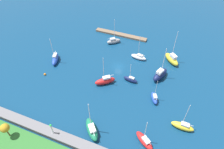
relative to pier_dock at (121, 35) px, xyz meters
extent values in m
plane|color=navy|center=(-6.12, 19.02, -0.39)|extent=(160.00, 160.00, 0.00)
cube|color=brown|center=(0.00, 0.00, 0.00)|extent=(22.47, 2.20, 0.78)
cube|color=slate|center=(-6.12, 50.41, 0.36)|extent=(67.83, 2.61, 1.50)
cylinder|color=silver|center=(-0.26, 50.41, 2.70)|extent=(0.36, 0.36, 3.20)
sphere|color=green|center=(-0.26, 50.41, 4.55)|extent=(0.56, 0.56, 0.56)
cylinder|color=brown|center=(9.96, 54.95, 1.85)|extent=(0.32, 0.32, 2.81)
sphere|color=#AD841E|center=(9.96, 54.95, 3.93)|extent=(2.24, 2.24, 2.24)
ellipsoid|color=#2347B2|center=(-21.37, 29.13, 0.46)|extent=(3.47, 4.83, 1.71)
cube|color=silver|center=(-21.54, 29.46, 1.65)|extent=(1.59, 1.91, 0.66)
cylinder|color=silver|center=(-21.27, 28.93, 4.43)|extent=(0.11, 0.11, 6.22)
cylinder|color=silver|center=(-21.77, 29.93, 2.12)|extent=(1.07, 2.04, 0.09)
ellipsoid|color=#141E4C|center=(-20.88, 19.08, 0.98)|extent=(4.85, 7.57, 2.75)
cube|color=silver|center=(-20.68, 19.62, 2.83)|extent=(2.31, 2.94, 0.94)
cylinder|color=silver|center=(-21.00, 18.75, 6.95)|extent=(0.17, 0.17, 9.18)
cylinder|color=silver|center=(-20.53, 20.00, 3.45)|extent=(1.07, 2.55, 0.14)
ellipsoid|color=yellow|center=(-22.98, 9.47, 0.88)|extent=(6.64, 6.71, 2.54)
cube|color=silver|center=(-23.37, 9.88, 2.70)|extent=(2.79, 2.81, 1.10)
cylinder|color=silver|center=(-22.73, 9.22, 7.15)|extent=(0.17, 0.17, 10.02)
cylinder|color=silver|center=(-23.63, 10.14, 3.40)|extent=(1.89, 1.93, 0.14)
ellipsoid|color=red|center=(-4.99, 28.38, 0.70)|extent=(6.45, 5.84, 2.19)
cube|color=silver|center=(-5.40, 28.04, 2.14)|extent=(2.64, 2.48, 0.68)
cylinder|color=silver|center=(-4.74, 28.60, 6.09)|extent=(0.16, 0.16, 8.58)
cylinder|color=silver|center=(-5.98, 27.56, 2.63)|extent=(2.58, 2.17, 0.13)
ellipsoid|color=white|center=(-11.48, 12.19, 0.43)|extent=(5.85, 2.42, 1.65)
cube|color=silver|center=(-11.94, 12.23, 1.47)|extent=(2.14, 1.34, 0.43)
cylinder|color=silver|center=(-11.20, 12.17, 5.27)|extent=(0.14, 0.14, 8.03)
cylinder|color=silver|center=(-12.42, 12.27, 1.83)|extent=(2.46, 0.30, 0.11)
ellipsoid|color=#19724C|center=(-8.77, 45.69, 0.74)|extent=(6.61, 6.91, 2.26)
cube|color=silver|center=(-9.15, 46.12, 2.17)|extent=(2.82, 2.89, 0.60)
cylinder|color=silver|center=(-8.53, 45.43, 6.36)|extent=(0.17, 0.17, 8.98)
cylinder|color=silver|center=(-9.70, 46.72, 2.61)|extent=(2.45, 2.66, 0.14)
ellipsoid|color=gray|center=(0.75, 6.32, 0.54)|extent=(5.57, 5.22, 1.86)
cube|color=silver|center=(1.09, 6.62, 1.74)|extent=(2.32, 2.24, 0.55)
cylinder|color=silver|center=(0.54, 6.14, 5.81)|extent=(0.14, 0.14, 8.70)
cylinder|color=silver|center=(1.59, 7.05, 2.17)|extent=(2.18, 1.92, 0.11)
ellipsoid|color=#2347B2|center=(16.17, 24.95, 0.65)|extent=(4.25, 6.79, 2.08)
cube|color=silver|center=(16.36, 24.47, 2.01)|extent=(1.96, 2.62, 0.64)
cylinder|color=silver|center=(16.04, 25.26, 5.63)|extent=(0.16, 0.16, 7.88)
cylinder|color=silver|center=(16.59, 23.91, 2.49)|extent=(1.22, 2.75, 0.13)
ellipsoid|color=#141E4C|center=(-12.30, 24.35, 0.40)|extent=(4.98, 1.95, 1.58)
cube|color=silver|center=(-12.69, 24.39, 1.40)|extent=(1.83, 1.04, 0.41)
cylinder|color=silver|center=(-12.06, 24.32, 4.06)|extent=(0.12, 0.12, 5.73)
cylinder|color=silver|center=(-12.95, 24.42, 1.75)|extent=(1.78, 0.30, 0.09)
ellipsoid|color=yellow|center=(-30.50, 35.82, 0.53)|extent=(5.97, 2.02, 1.84)
cube|color=silver|center=(-30.98, 35.83, 1.71)|extent=(2.16, 1.19, 0.52)
cylinder|color=silver|center=(-30.21, 35.81, 5.46)|extent=(0.14, 0.14, 8.01)
cylinder|color=silver|center=(-31.56, 35.84, 2.12)|extent=(2.72, 0.16, 0.11)
ellipsoid|color=red|center=(-22.26, 43.47, 0.45)|extent=(6.00, 5.08, 1.67)
cube|color=silver|center=(-22.65, 43.75, 1.54)|extent=(2.44, 2.22, 0.52)
cylinder|color=silver|center=(-22.02, 43.30, 4.74)|extent=(0.14, 0.14, 6.92)
cylinder|color=silver|center=(-23.00, 44.00, 1.96)|extent=(2.03, 1.49, 0.11)
sphere|color=orange|center=(15.52, 32.44, -0.03)|extent=(0.72, 0.72, 0.72)
camera|label=1|loc=(-23.93, 69.13, 47.07)|focal=32.09mm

